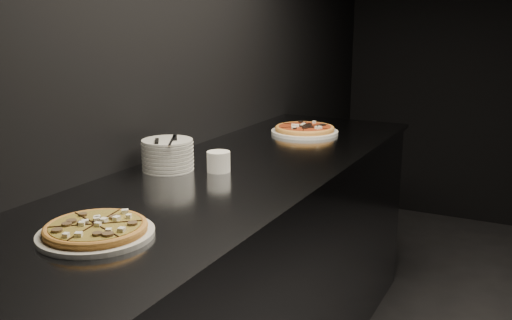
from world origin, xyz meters
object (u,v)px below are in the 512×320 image
at_px(plate_stack, 168,155).
at_px(cutlery, 166,140).
at_px(counter, 241,276).
at_px(pizza_mushroom, 96,230).
at_px(pizza_tomato, 305,130).
at_px(ramekin, 219,161).

xyz_separation_m(plate_stack, cutlery, (0.01, -0.01, 0.06)).
xyz_separation_m(counter, plate_stack, (-0.22, -0.16, 0.52)).
xyz_separation_m(pizza_mushroom, pizza_tomato, (-0.04, 1.53, 0.00)).
bearing_deg(ramekin, plate_stack, -161.93).
relative_size(pizza_tomato, ramekin, 3.95).
distance_m(counter, cutlery, 0.64).
distance_m(plate_stack, ramekin, 0.20).
height_order(pizza_mushroom, plate_stack, plate_stack).
relative_size(pizza_tomato, cutlery, 1.76).
bearing_deg(counter, pizza_mushroom, -89.03).
xyz_separation_m(plate_stack, ramekin, (0.19, 0.06, -0.02)).
xyz_separation_m(pizza_tomato, ramekin, (-0.01, -0.82, 0.02)).
bearing_deg(cutlery, plate_stack, 82.19).
distance_m(pizza_mushroom, cutlery, 0.68).
bearing_deg(counter, cutlery, -140.88).
height_order(pizza_mushroom, cutlery, cutlery).
relative_size(plate_stack, cutlery, 0.98).
height_order(counter, ramekin, ramekin).
height_order(cutlery, ramekin, cutlery).
xyz_separation_m(counter, cutlery, (-0.22, -0.18, 0.58)).
height_order(counter, plate_stack, plate_stack).
bearing_deg(cutlery, counter, 3.69).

